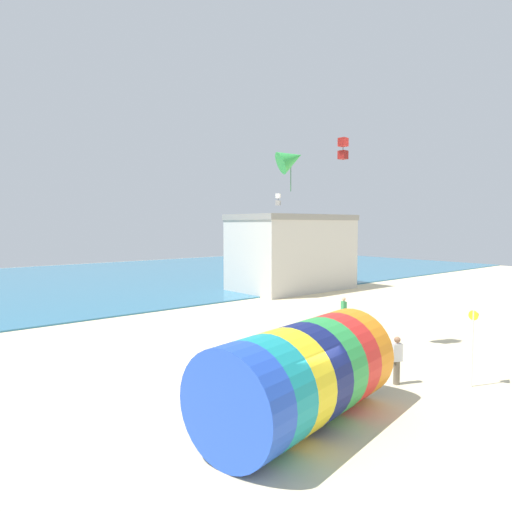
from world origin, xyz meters
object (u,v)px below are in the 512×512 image
at_px(kite_white_box, 278,199).
at_px(bystander_mid_beach, 344,311).
at_px(kite_handler, 397,360).
at_px(kite_green_delta, 291,159).
at_px(kite_red_box, 343,149).
at_px(beach_flag, 476,318).
at_px(giant_inflatable_tube, 300,375).

xyz_separation_m(kite_white_box, bystander_mid_beach, (2.33, -3.09, -6.49)).
xyz_separation_m(kite_handler, kite_white_box, (3.76, 10.55, 6.43)).
xyz_separation_m(kite_handler, kite_green_delta, (-1.01, 4.59, 7.68)).
relative_size(kite_red_box, beach_flag, 0.36).
bearing_deg(bystander_mid_beach, beach_flag, -113.22).
height_order(kite_white_box, beach_flag, kite_white_box).
distance_m(giant_inflatable_tube, bystander_mid_beach, 13.60).
height_order(kite_handler, beach_flag, beach_flag).
bearing_deg(bystander_mid_beach, kite_white_box, 127.00).
distance_m(bystander_mid_beach, beach_flag, 10.29).
bearing_deg(bystander_mid_beach, giant_inflatable_tube, -145.92).
height_order(kite_red_box, beach_flag, kite_red_box).
distance_m(kite_green_delta, kite_white_box, 7.74).
bearing_deg(kite_red_box, kite_white_box, 73.75).
bearing_deg(beach_flag, giant_inflatable_tube, 166.64).
relative_size(kite_handler, beach_flag, 0.64).
bearing_deg(kite_red_box, kite_handler, -114.35).
height_order(giant_inflatable_tube, kite_red_box, kite_red_box).
xyz_separation_m(kite_handler, bystander_mid_beach, (6.09, 7.46, -0.06)).
bearing_deg(kite_white_box, beach_flag, -97.68).
bearing_deg(kite_white_box, kite_handler, -109.59).
height_order(kite_red_box, bystander_mid_beach, kite_red_box).
xyz_separation_m(giant_inflatable_tube, bystander_mid_beach, (11.26, 7.61, -0.63)).
relative_size(kite_green_delta, kite_white_box, 2.74).
distance_m(kite_red_box, beach_flag, 9.15).
relative_size(giant_inflatable_tube, bystander_mid_beach, 4.19).
height_order(kite_white_box, bystander_mid_beach, kite_white_box).
distance_m(kite_handler, kite_red_box, 9.58).
relative_size(kite_handler, kite_green_delta, 0.90).
relative_size(kite_green_delta, beach_flag, 0.71).
bearing_deg(kite_handler, kite_green_delta, 102.40).
xyz_separation_m(giant_inflatable_tube, beach_flag, (7.25, -1.72, 0.99)).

